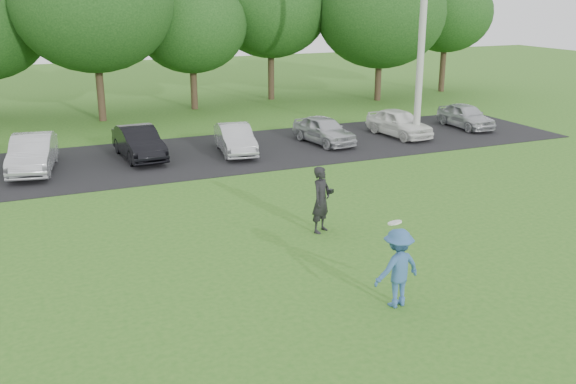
% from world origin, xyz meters
% --- Properties ---
extents(ground, '(100.00, 100.00, 0.00)m').
position_xyz_m(ground, '(0.00, 0.00, 0.00)').
color(ground, '#30681D').
rests_on(ground, ground).
extents(parking_lot, '(32.00, 6.50, 0.03)m').
position_xyz_m(parking_lot, '(0.00, 13.00, 0.01)').
color(parking_lot, black).
rests_on(parking_lot, ground).
extents(utility_pole, '(0.28, 0.28, 10.85)m').
position_xyz_m(utility_pole, '(9.43, 11.72, 5.42)').
color(utility_pole, '#B0B0AB').
rests_on(utility_pole, ground).
extents(frisbee_player, '(1.12, 0.73, 1.89)m').
position_xyz_m(frisbee_player, '(0.61, -0.53, 0.81)').
color(frisbee_player, '#345D95').
rests_on(frisbee_player, ground).
extents(camera_bystander, '(0.77, 0.70, 1.76)m').
position_xyz_m(camera_bystander, '(1.06, 3.78, 0.88)').
color(camera_bystander, black).
rests_on(camera_bystander, ground).
extents(parked_cars, '(27.68, 4.27, 1.26)m').
position_xyz_m(parked_cars, '(-0.36, 12.97, 0.61)').
color(parked_cars, '#ACB0B4').
rests_on(parked_cars, parking_lot).
extents(tree_row, '(42.39, 9.85, 8.64)m').
position_xyz_m(tree_row, '(1.51, 22.76, 4.91)').
color(tree_row, '#38281C').
rests_on(tree_row, ground).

